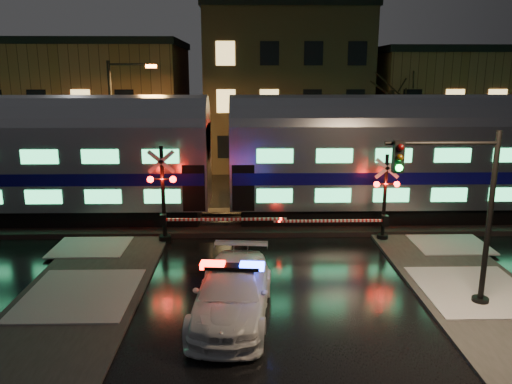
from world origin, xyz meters
TOP-DOWN VIEW (x-y plane):
  - ground at (0.00, 0.00)m, footprint 120.00×120.00m
  - ballast at (0.00, 5.00)m, footprint 90.00×4.20m
  - sidewalk_left at (-6.50, -6.00)m, footprint 4.00×20.00m
  - building_left at (-13.00, 22.00)m, footprint 14.00×10.00m
  - building_mid at (2.00, 22.50)m, footprint 12.00×11.00m
  - building_right at (15.00, 22.00)m, footprint 12.00×10.00m
  - train at (-2.29, 5.00)m, footprint 51.00×3.12m
  - police_car at (-1.49, -4.37)m, footprint 2.69×5.55m
  - crossing_signal_right at (4.50, 2.30)m, footprint 5.39×0.64m
  - crossing_signal_left at (-4.22, 2.31)m, footprint 5.92×0.66m
  - traffic_light at (5.41, -3.88)m, footprint 3.58×0.67m
  - streetlight at (-7.98, 9.00)m, footprint 2.59×0.27m

SIDE VIEW (x-z plane):
  - ground at x=0.00m, z-range 0.00..0.00m
  - sidewalk_left at x=-6.50m, z-range 0.00..0.12m
  - ballast at x=0.00m, z-range 0.00..0.24m
  - police_car at x=-1.49m, z-range -0.08..1.65m
  - crossing_signal_right at x=4.50m, z-range -0.34..3.48m
  - crossing_signal_left at x=-4.22m, z-range -0.36..3.83m
  - traffic_light at x=5.41m, z-range 0.18..5.71m
  - train at x=-2.29m, z-range 0.42..6.35m
  - building_right at x=15.00m, z-range 0.00..8.50m
  - streetlight at x=-7.98m, z-range 0.59..8.35m
  - building_left at x=-13.00m, z-range 0.00..9.00m
  - building_mid at x=2.00m, z-range 0.00..11.50m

